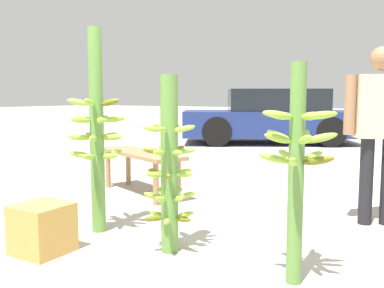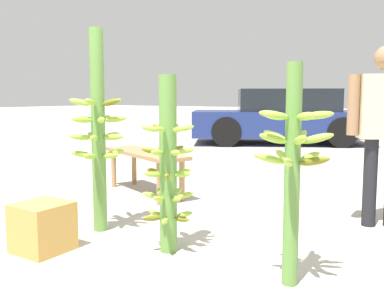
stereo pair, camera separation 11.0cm
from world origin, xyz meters
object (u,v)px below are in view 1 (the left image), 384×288
object	(u,v)px
vendor_person	(380,120)
parked_car	(271,117)
banana_stalk_right	(296,162)
produce_crate	(42,229)
market_bench	(140,158)
banana_stalk_left	(97,131)
banana_stalk_center	(169,167)

from	to	relation	value
vendor_person	parked_car	world-z (taller)	vendor_person
banana_stalk_right	produce_crate	xyz separation A→B (m)	(-1.70, -0.44, -0.56)
banana_stalk_right	produce_crate	world-z (taller)	banana_stalk_right
banana_stalk_right	vendor_person	world-z (taller)	vendor_person
market_bench	parked_car	size ratio (longest dim) A/B	0.31
banana_stalk_left	market_bench	world-z (taller)	banana_stalk_left
vendor_person	parked_car	xyz separation A→B (m)	(-3.16, 5.83, -0.28)
produce_crate	banana_stalk_left	bearing A→B (deg)	89.81
banana_stalk_left	produce_crate	size ratio (longest dim) A/B	4.71
market_bench	parked_car	distance (m)	5.99
vendor_person	market_bench	bearing A→B (deg)	155.16
banana_stalk_left	vendor_person	xyz separation A→B (m)	(1.94, 1.40, 0.07)
banana_stalk_center	produce_crate	bearing A→B (deg)	-147.47
banana_stalk_right	vendor_person	size ratio (longest dim) A/B	0.85
banana_stalk_center	produce_crate	distance (m)	1.01
banana_stalk_center	market_bench	size ratio (longest dim) A/B	0.92
produce_crate	parked_car	bearing A→B (deg)	98.88
banana_stalk_right	produce_crate	size ratio (longest dim) A/B	3.72
banana_stalk_left	banana_stalk_center	xyz separation A→B (m)	(0.77, -0.08, -0.22)
parked_car	market_bench	bearing A→B (deg)	157.65
banana_stalk_left	banana_stalk_center	size ratio (longest dim) A/B	1.31
vendor_person	parked_car	distance (m)	6.64
banana_stalk_right	banana_stalk_left	bearing A→B (deg)	175.34
banana_stalk_left	parked_car	bearing A→B (deg)	99.59
vendor_person	produce_crate	size ratio (longest dim) A/B	4.36
banana_stalk_left	banana_stalk_center	distance (m)	0.80
banana_stalk_center	banana_stalk_right	size ratio (longest dim) A/B	0.97
banana_stalk_right	banana_stalk_center	bearing A→B (deg)	176.71
banana_stalk_left	market_bench	size ratio (longest dim) A/B	1.20
market_bench	parked_car	world-z (taller)	parked_car
banana_stalk_left	produce_crate	bearing A→B (deg)	-90.19
banana_stalk_right	market_bench	xyz separation A→B (m)	(-2.25, 1.41, -0.32)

